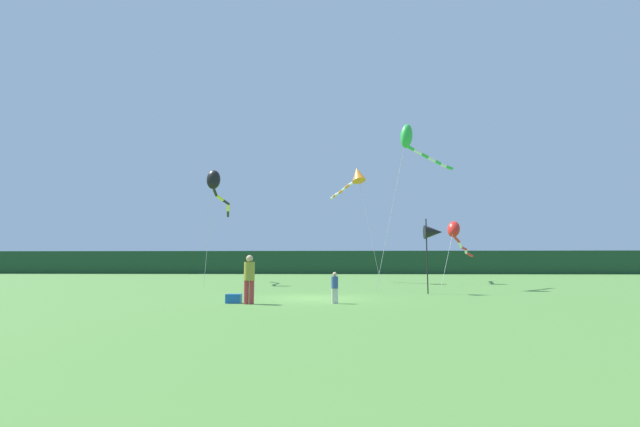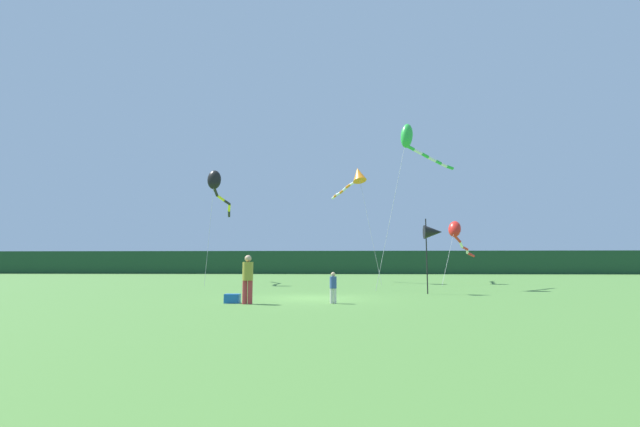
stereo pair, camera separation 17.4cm
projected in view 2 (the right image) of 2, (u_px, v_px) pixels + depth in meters
The scene contains 10 objects.
ground_plane at pixel (313, 298), 18.54m from camera, with size 120.00×120.00×0.00m, color #477533.
distant_treeline at pixel (333, 262), 63.37m from camera, with size 108.00×3.93×3.30m, color #1E4228.
person_adult at pixel (248, 277), 16.00m from camera, with size 0.40×0.40×1.80m.
person_child at pixel (333, 286), 16.17m from camera, with size 0.26×0.26×1.17m.
cooler_box at pixel (232, 299), 16.27m from camera, with size 0.56×0.37×0.34m, color #1959B2.
banner_flag_pole at pixel (433, 233), 21.47m from camera, with size 0.90×0.70×3.72m.
kite_orange at pixel (357, 176), 34.21m from camera, with size 3.69×6.10×9.22m.
kite_green at pixel (411, 140), 26.64m from camera, with size 5.71×4.78×10.14m.
kite_red at pixel (457, 233), 32.84m from camera, with size 4.97×9.12×4.86m.
kite_black at pixel (216, 185), 31.83m from camera, with size 1.07×8.27×8.31m.
Camera 2 is at (1.19, -18.80, 1.49)m, focal length 24.17 mm.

